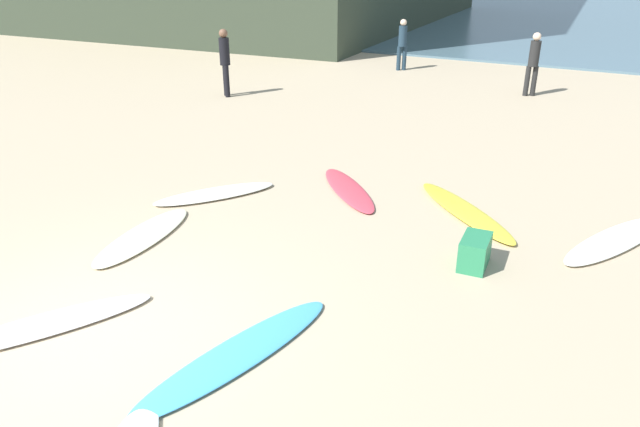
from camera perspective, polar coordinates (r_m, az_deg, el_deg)
The scene contains 13 objects.
ground_plane at distance 6.86m, azimuth -21.65°, elevation -11.23°, with size 120.00×120.00×0.00m, color tan.
ocean_water at distance 42.47m, azimuth 22.87°, elevation 17.50°, with size 120.00×40.00×0.08m, color slate.
surfboard_0 at distance 10.00m, azimuth -10.17°, elevation 1.91°, with size 0.54×2.08×0.08m, color silver.
surfboard_1 at distance 7.19m, azimuth -25.40°, elevation -9.83°, with size 0.49×2.38×0.07m, color white.
surfboard_4 at distance 9.46m, azimuth 13.91°, elevation 0.25°, with size 0.49×2.50×0.09m, color yellow.
surfboard_5 at distance 10.06m, azimuth 2.78°, elevation 2.36°, with size 0.51×2.12×0.06m, color #D74454.
surfboard_6 at distance 6.19m, azimuth -7.99°, elevation -13.38°, with size 0.52×2.55×0.06m, color #44A2DC.
surfboard_7 at distance 8.78m, azimuth -16.80°, elevation -2.11°, with size 0.60×2.04×0.07m, color beige.
surfboard_8 at distance 9.27m, azimuth 26.77°, elevation -2.32°, with size 0.53×2.41×0.08m, color silver.
beachgoer_near at distance 20.72m, azimuth 8.02°, elevation 16.17°, with size 0.39×0.39×1.67m.
beachgoer_mid at distance 17.75m, azimuth 20.05°, elevation 13.76°, with size 0.38×0.38×1.73m.
beachgoer_far at distance 16.87m, azimuth -9.24°, elevation 14.62°, with size 0.40×0.40×1.83m.
beach_cooler at distance 7.88m, azimuth 14.82°, elevation -3.63°, with size 0.57×0.34×0.41m, color #287F51.
Camera 1 is at (4.61, -3.37, 3.79)m, focal length 32.90 mm.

